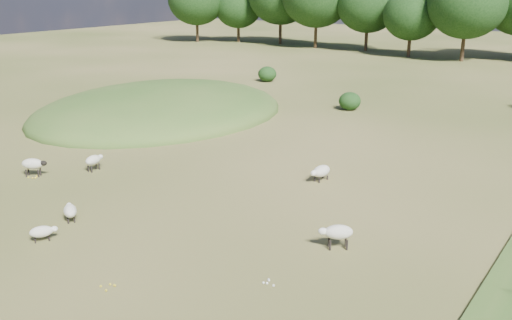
{
  "coord_description": "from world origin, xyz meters",
  "views": [
    {
      "loc": [
        16.81,
        -17.34,
        9.17
      ],
      "look_at": [
        2.0,
        4.0,
        1.0
      ],
      "focal_mm": 40.0,
      "sensor_mm": 36.0,
      "label": 1
    }
  ],
  "objects": [
    {
      "name": "sheep_4",
      "position": [
        -5.51,
        0.47,
        0.57
      ],
      "size": [
        0.57,
        1.14,
        0.81
      ],
      "rotation": [
        0.0,
        0.0,
        1.66
      ],
      "color": "beige",
      "rests_on": "ground"
    },
    {
      "name": "sheep_1",
      "position": [
        -1.32,
        -4.26,
        0.42
      ],
      "size": [
        1.15,
        0.94,
        0.66
      ],
      "rotation": [
        0.0,
        0.0,
        2.55
      ],
      "color": "beige",
      "rests_on": "ground"
    },
    {
      "name": "treeline",
      "position": [
        -1.06,
        55.44,
        6.57
      ],
      "size": [
        96.28,
        14.66,
        11.7
      ],
      "color": "black",
      "rests_on": "ground"
    },
    {
      "name": "sheep_5",
      "position": [
        -0.6,
        -6.06,
        0.37
      ],
      "size": [
        0.82,
        1.02,
        0.58
      ],
      "rotation": [
        0.0,
        0.0,
        1.01
      ],
      "color": "beige",
      "rests_on": "ground"
    },
    {
      "name": "sheep_3",
      "position": [
        -7.26,
        -1.79,
        0.63
      ],
      "size": [
        1.26,
        1.02,
        0.9
      ],
      "rotation": [
        0.0,
        0.0,
        0.57
      ],
      "color": "beige",
      "rests_on": "ground"
    },
    {
      "name": "mound",
      "position": [
        -12.0,
        12.0,
        0.0
      ],
      "size": [
        16.0,
        20.0,
        4.0
      ],
      "primitive_type": "ellipsoid",
      "color": "#33561E",
      "rests_on": "ground"
    },
    {
      "name": "sheep_0",
      "position": [
        8.61,
        -0.44,
        0.63
      ],
      "size": [
        1.24,
        1.06,
        0.91
      ],
      "rotation": [
        0.0,
        0.0,
        3.78
      ],
      "color": "beige",
      "rests_on": "ground"
    },
    {
      "name": "shrubs",
      "position": [
        -1.66,
        26.11,
        0.7
      ],
      "size": [
        24.77,
        9.63,
        1.43
      ],
      "color": "black",
      "rests_on": "ground"
    },
    {
      "name": "ground",
      "position": [
        0.0,
        20.0,
        0.0
      ],
      "size": [
        160.0,
        160.0,
        0.0
      ],
      "primitive_type": "plane",
      "color": "#334716",
      "rests_on": "ground"
    },
    {
      "name": "sheep_2",
      "position": [
        4.63,
        5.65,
        0.48
      ],
      "size": [
        0.74,
        1.36,
        0.76
      ],
      "rotation": [
        0.0,
        0.0,
        4.55
      ],
      "color": "beige",
      "rests_on": "ground"
    }
  ]
}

